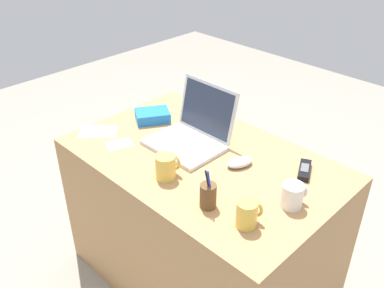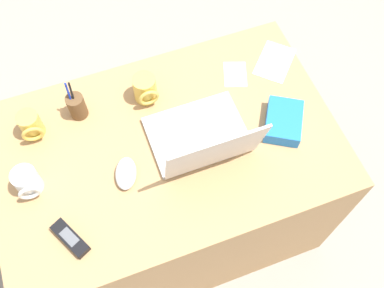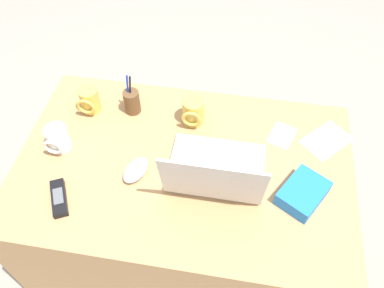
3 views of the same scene
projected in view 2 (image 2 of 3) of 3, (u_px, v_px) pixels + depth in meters
name	position (u px, v px, depth m)	size (l,w,h in m)	color
ground_plane	(173.00, 217.00, 2.17)	(6.00, 6.00, 0.00)	gray
desk	(170.00, 187.00, 1.85)	(1.17, 0.74, 0.73)	tan
laptop	(203.00, 140.00, 1.48)	(0.32, 0.30, 0.25)	silver
computer_mouse	(126.00, 173.00, 1.46)	(0.07, 0.12, 0.03)	silver
coffee_mug_white	(144.00, 89.00, 1.57)	(0.08, 0.09, 0.10)	#E0BC4C
coffee_mug_tall	(31.00, 125.00, 1.51)	(0.07, 0.08, 0.10)	#E0BC4C
coffee_mug_spare	(27.00, 182.00, 1.42)	(0.08, 0.09, 0.09)	white
cordless_phone	(70.00, 238.00, 1.37)	(0.10, 0.14, 0.03)	black
pen_holder	(77.00, 106.00, 1.54)	(0.06, 0.06, 0.17)	brown
snack_bag	(283.00, 121.00, 1.54)	(0.12, 0.16, 0.05)	blue
paper_note_near_laptop	(235.00, 74.00, 1.67)	(0.08, 0.11, 0.00)	white
paper_note_left	(275.00, 62.00, 1.69)	(0.12, 0.17, 0.00)	white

